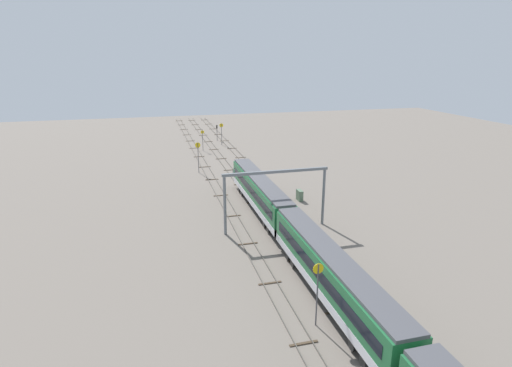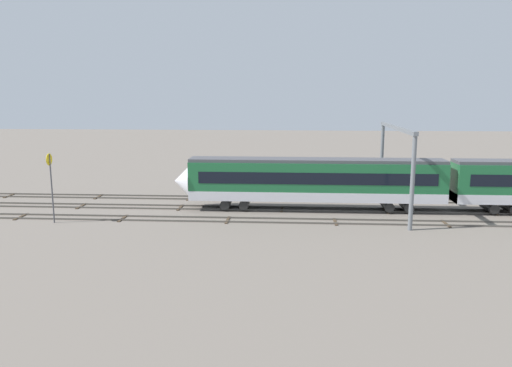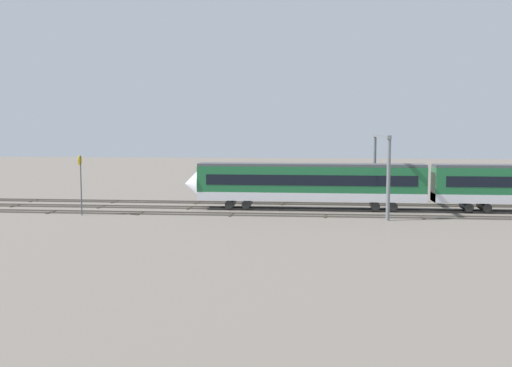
# 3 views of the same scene
# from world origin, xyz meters

# --- Properties ---
(ground_plane) EXTENTS (204.40, 204.40, 0.00)m
(ground_plane) POSITION_xyz_m (0.00, 0.00, 0.00)
(ground_plane) COLOR slate
(track_near_foreground) EXTENTS (188.40, 2.40, 0.16)m
(track_near_foreground) POSITION_xyz_m (-0.00, -4.50, 0.07)
(track_near_foreground) COLOR #59544C
(track_near_foreground) RESTS_ON ground
(track_with_train) EXTENTS (188.40, 2.40, 0.16)m
(track_with_train) POSITION_xyz_m (-0.00, 0.00, 0.07)
(track_with_train) COLOR #59544C
(track_with_train) RESTS_ON ground
(track_middle) EXTENTS (188.40, 2.40, 0.16)m
(track_middle) POSITION_xyz_m (-0.00, 4.50, 0.07)
(track_middle) COLOR #59544C
(track_middle) RESTS_ON ground
(overhead_gantry) EXTENTS (0.40, 14.01, 8.06)m
(overhead_gantry) POSITION_xyz_m (-10.58, -0.11, 5.85)
(overhead_gantry) COLOR slate
(overhead_gantry) RESTS_ON ground
(speed_sign_distant_end) EXTENTS (0.14, 1.02, 6.03)m
(speed_sign_distant_end) POSITION_xyz_m (19.62, 6.22, 3.95)
(speed_sign_distant_end) COLOR #4C4C51
(speed_sign_distant_end) RESTS_ON ground
(relay_cabinet) EXTENTS (1.58, 0.68, 1.67)m
(relay_cabinet) POSITION_xyz_m (-0.71, -7.23, 0.83)
(relay_cabinet) COLOR #597259
(relay_cabinet) RESTS_ON ground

